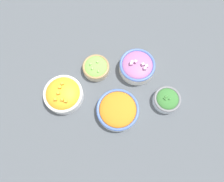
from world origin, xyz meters
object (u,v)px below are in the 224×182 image
(bowl_lettuce, at_px, (96,67))
(bowl_red_onion, at_px, (137,66))
(bowl_carrots, at_px, (118,110))
(bowl_squash, at_px, (63,94))
(bowl_broccoli, at_px, (167,100))

(bowl_lettuce, height_order, bowl_red_onion, bowl_red_onion)
(bowl_carrots, height_order, bowl_squash, bowl_squash)
(bowl_carrots, distance_m, bowl_lettuce, 0.22)
(bowl_squash, height_order, bowl_red_onion, bowl_squash)
(bowl_carrots, distance_m, bowl_red_onion, 0.22)
(bowl_red_onion, bearing_deg, bowl_squash, 174.78)
(bowl_carrots, xyz_separation_m, bowl_squash, (-0.18, 0.17, 0.00))
(bowl_squash, relative_size, bowl_red_onion, 1.07)
(bowl_carrots, height_order, bowl_lettuce, bowl_carrots)
(bowl_carrots, relative_size, bowl_squash, 1.07)
(bowl_squash, distance_m, bowl_red_onion, 0.35)
(bowl_carrots, distance_m, bowl_broccoli, 0.22)
(bowl_broccoli, height_order, bowl_red_onion, bowl_red_onion)
(bowl_carrots, relative_size, bowl_lettuce, 1.49)
(bowl_lettuce, relative_size, bowl_broccoli, 1.04)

